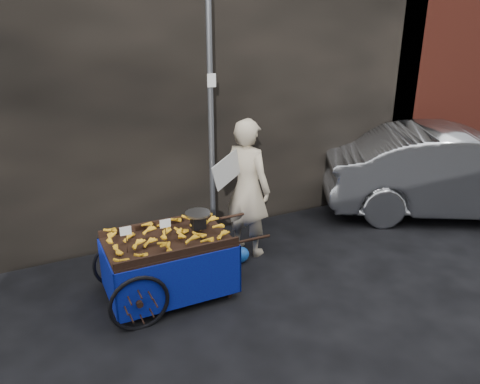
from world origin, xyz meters
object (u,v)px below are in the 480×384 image
parked_car (458,172)px  vendor (247,188)px  plastic_bag (241,255)px  banana_cart (164,247)px

parked_car → vendor: bearing=114.6°
vendor → parked_car: bearing=-122.9°
vendor → plastic_bag: (-0.23, -0.26, -0.87)m
vendor → banana_cart: bearing=85.1°
banana_cart → parked_car: bearing=3.5°
parked_car → banana_cart: bearing=122.5°
banana_cart → plastic_bag: (1.18, 0.34, -0.56)m
plastic_bag → parked_car: 4.12m
banana_cart → plastic_bag: bearing=16.7°
banana_cart → parked_car: parked_car is taller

